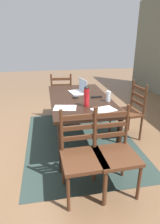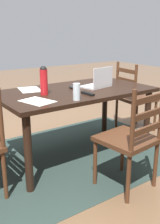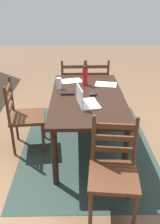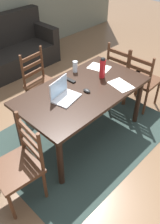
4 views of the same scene
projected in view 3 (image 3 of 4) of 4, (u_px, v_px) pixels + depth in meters
name	position (u px, v px, depth m)	size (l,w,h in m)	color
ground_plane	(87.00, 145.00, 3.37)	(14.00, 14.00, 0.00)	brown
area_rug	(87.00, 145.00, 3.37)	(2.38, 1.75, 0.01)	#283833
dining_table	(87.00, 102.00, 3.07)	(1.65, 0.91, 0.75)	black
chair_right_near	(95.00, 86.00, 4.16)	(0.45, 0.45, 0.95)	#4C2B19
chair_right_far	(74.00, 86.00, 4.15)	(0.46, 0.46, 0.95)	#4C2B19
chair_far_head	(24.00, 116.00, 3.15)	(0.48, 0.48, 0.95)	#4C2B19
chair_left_near	(113.00, 172.00, 2.17)	(0.48, 0.48, 0.95)	#4C2B19
laptop	(85.00, 100.00, 2.75)	(0.36, 0.28, 0.23)	silver
water_bottle	(85.00, 75.00, 3.31)	(0.07, 0.07, 0.28)	red
drinking_glass	(59.00, 83.00, 3.21)	(0.07, 0.07, 0.15)	silver
computer_mouse	(93.00, 94.00, 3.02)	(0.06, 0.10, 0.03)	black
tv_remote	(67.00, 94.00, 3.05)	(0.04, 0.17, 0.02)	black
paper_stack_left	(71.00, 81.00, 3.52)	(0.21, 0.30, 0.00)	white
paper_stack_right	(106.00, 84.00, 3.39)	(0.21, 0.30, 0.00)	white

